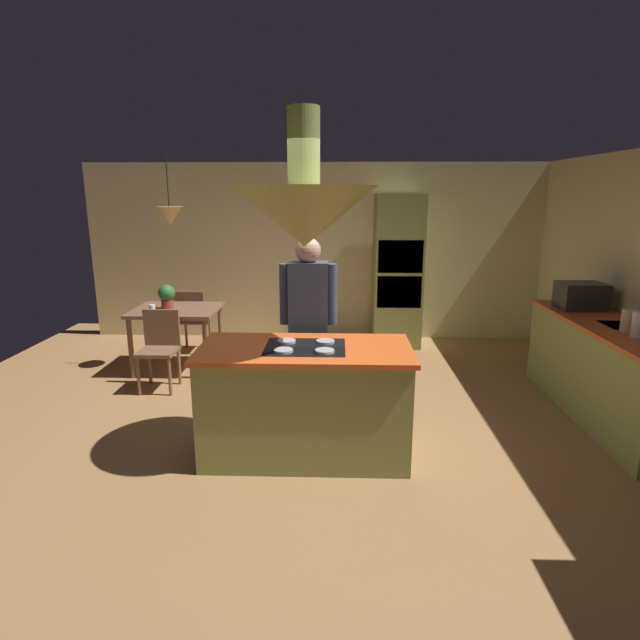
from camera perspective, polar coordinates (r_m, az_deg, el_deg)
The scene contains 16 objects.
ground at distance 4.63m, azimuth -1.44°, elevation -13.31°, with size 8.16×8.16×0.00m, color #9E7042.
wall_back at distance 7.61m, azimuth -0.01°, elevation 7.53°, with size 6.80×0.10×2.55m, color beige.
kitchen_island at distance 4.25m, azimuth -1.63°, elevation -8.94°, with size 1.71×0.85×0.94m.
counter_run_right at distance 5.63m, azimuth 29.36°, elevation -4.96°, with size 0.73×2.36×0.92m.
oven_tower at distance 7.28m, azimuth 8.61°, elevation 5.36°, with size 0.66×0.62×2.11m.
dining_table at distance 6.49m, azimuth -15.65°, elevation 0.31°, with size 1.02×0.85×0.76m.
person_at_island at distance 4.74m, azimuth -1.30°, elevation 0.31°, with size 0.53×0.23×1.74m.
range_hood at distance 3.92m, azimuth -1.78°, elevation 11.85°, with size 1.10×1.10×1.00m.
pendant_light_over_table at distance 6.33m, azimuth -16.38°, elevation 11.03°, with size 0.32×0.32×0.82m.
chair_facing_island at distance 5.93m, azimuth -17.39°, elevation -2.55°, with size 0.40×0.40×0.87m.
chair_by_back_wall at distance 7.12m, azimuth -14.05°, elevation 0.37°, with size 0.40×0.40×0.87m.
potted_plant_on_table at distance 6.42m, azimuth -16.68°, elevation 2.62°, with size 0.20×0.20×0.30m.
cup_on_table at distance 6.33m, azimuth -18.17°, elevation 1.22°, with size 0.07×0.07×0.09m, color white.
canister_sugar at distance 5.15m, azimuth 32.06°, elevation -0.43°, with size 0.13×0.13×0.22m, color silver.
canister_tea at distance 5.30m, azimuth 31.09°, elevation -0.05°, with size 0.12×0.12×0.20m, color #E0B78C.
microwave_on_counter at distance 6.09m, azimuth 27.06°, elevation 2.40°, with size 0.46×0.36×0.28m, color #232326.
Camera 1 is at (0.25, -4.11, 2.11)m, focal length 28.77 mm.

